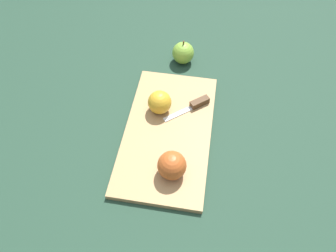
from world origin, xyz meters
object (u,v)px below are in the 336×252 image
Objects in this scene: apple_half_left at (172,165)px; knife at (196,104)px; apple_half_right at (160,102)px; apple_whole at (183,53)px.

apple_half_left is 0.23m from knife.
apple_half_right is 0.23m from apple_whole.
apple_half_left is at bearing -165.61° from apple_whole.
apple_whole is (0.18, 0.10, 0.01)m from knife.
apple_whole is at bearing -110.81° from knife.
apple_half_left reaches higher than apple_half_right.
apple_half_left is at bearing 116.73° from apple_half_right.
apple_half_right is (0.18, 0.10, -0.00)m from apple_half_left.
apple_half_right and apple_whole have the same top height.
apple_half_right is at bearing -21.93° from knife.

